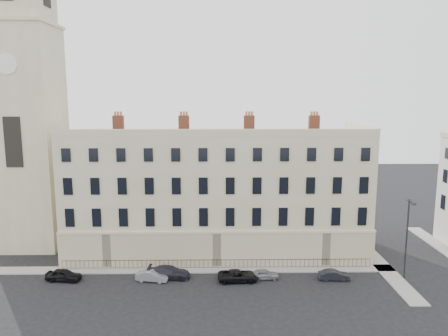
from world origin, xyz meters
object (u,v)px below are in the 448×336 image
at_px(car_d, 238,276).
at_px(car_c, 169,272).
at_px(car_b, 152,276).
at_px(car_f, 334,275).
at_px(car_e, 264,274).
at_px(streetlamp, 407,235).
at_px(car_a, 64,275).

bearing_deg(car_d, car_c, 79.57).
bearing_deg(car_b, car_f, -80.28).
bearing_deg(car_e, car_b, 87.31).
xyz_separation_m(car_d, streetlamp, (17.90, 0.37, 4.25)).
bearing_deg(car_b, car_e, -78.72).
relative_size(car_a, car_d, 0.86).
height_order(car_c, streetlamp, streetlamp).
bearing_deg(car_b, car_a, 98.47).
distance_m(car_c, car_f, 17.64).
bearing_deg(car_f, streetlamp, -85.92).
xyz_separation_m(car_f, streetlamp, (7.67, 0.24, 4.32)).
height_order(car_a, car_c, car_c).
distance_m(car_e, streetlamp, 15.69).
distance_m(car_a, car_c, 11.14).
distance_m(car_f, streetlamp, 8.81).
xyz_separation_m(car_a, car_b, (9.41, -0.23, -0.07)).
height_order(car_a, car_e, car_a).
distance_m(car_d, streetlamp, 18.40).
bearing_deg(streetlamp, car_f, 171.39).
height_order(car_a, car_d, car_a).
relative_size(car_a, car_f, 1.14).
relative_size(car_e, streetlamp, 0.36).
bearing_deg(streetlamp, car_c, 168.40).
bearing_deg(car_a, streetlamp, -83.87).
relative_size(car_d, streetlamp, 0.50).
distance_m(car_b, car_f, 19.35).
xyz_separation_m(car_a, car_d, (18.53, -0.41, -0.03)).
bearing_deg(car_f, car_b, 92.12).
bearing_deg(car_a, car_b, -85.21).
distance_m(car_c, streetlamp, 25.65).
distance_m(car_d, car_f, 10.23).
xyz_separation_m(car_e, car_f, (7.41, -0.35, 0.00)).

